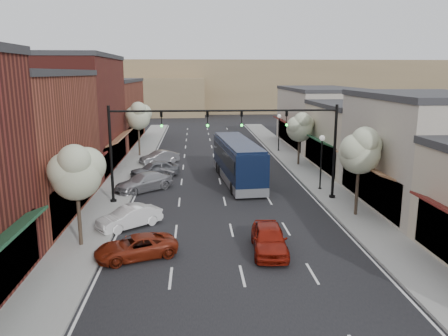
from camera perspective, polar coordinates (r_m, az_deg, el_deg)
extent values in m
plane|color=black|center=(24.45, 1.37, -9.76)|extent=(160.00, 160.00, 0.00)
cube|color=gray|center=(42.52, -12.28, -0.33)|extent=(2.80, 73.00, 0.15)
cube|color=gray|center=(43.34, 10.25, 0.00)|extent=(2.80, 73.00, 0.15)
cube|color=gray|center=(42.34, -10.41, -0.30)|extent=(0.25, 73.00, 0.17)
cube|color=gray|center=(43.03, 8.45, -0.03)|extent=(0.25, 73.00, 0.17)
cube|color=brown|center=(31.40, -26.69, 2.42)|extent=(9.00, 14.00, 9.00)
cube|color=black|center=(30.61, -18.90, -2.71)|extent=(0.60, 11.90, 2.60)
cube|color=#501612|center=(30.07, -17.62, 0.06)|extent=(1.07, 9.80, 0.49)
cube|color=maroon|center=(44.44, -19.91, 6.52)|extent=(9.00, 14.00, 10.50)
cube|color=#2D2D30|center=(44.29, -20.43, 13.54)|extent=(9.20, 14.10, 0.40)
cube|color=black|center=(43.96, -14.29, 2.01)|extent=(0.60, 11.90, 2.60)
cube|color=#8F6341|center=(43.58, -13.36, 3.97)|extent=(1.07, 9.80, 0.49)
cube|color=brown|center=(60.03, -15.68, 6.93)|extent=(9.00, 18.00, 8.00)
cube|color=#2D2D30|center=(59.82, -15.92, 10.94)|extent=(9.20, 18.10, 0.40)
cube|color=black|center=(59.58, -11.58, 4.78)|extent=(0.60, 15.30, 2.60)
cube|color=#194027|center=(59.31, -10.87, 6.23)|extent=(1.07, 12.60, 0.49)
cube|color=#ABA192|center=(33.13, 24.90, 1.73)|extent=(8.00, 12.00, 7.50)
cube|color=#2D2D30|center=(32.71, 25.53, 8.54)|extent=(8.20, 12.10, 0.40)
cube|color=black|center=(31.96, 18.72, -2.07)|extent=(0.60, 10.20, 2.60)
cube|color=#8F6341|center=(31.34, 17.56, 0.55)|extent=(1.07, 8.40, 0.49)
cube|color=#B3A48F|center=(43.99, 17.41, 3.69)|extent=(8.00, 12.00, 6.00)
cube|color=#2D2D30|center=(43.66, 17.68, 7.84)|extent=(8.20, 12.10, 0.40)
cube|color=black|center=(43.02, 12.69, 1.88)|extent=(0.60, 10.20, 2.60)
cube|color=#194027|center=(42.56, 11.75, 3.85)|extent=(1.07, 8.40, 0.49)
cube|color=#ABA192|center=(57.11, 12.41, 6.34)|extent=(8.00, 16.00, 7.00)
cube|color=#2D2D30|center=(56.85, 12.58, 10.05)|extent=(8.20, 16.10, 0.40)
cube|color=black|center=(56.41, 8.70, 4.47)|extent=(0.60, 13.60, 2.60)
cube|color=#501612|center=(56.06, 7.95, 5.99)|extent=(1.07, 11.20, 0.49)
cube|color=#7A6647|center=(112.62, -2.83, 10.72)|extent=(120.00, 30.00, 12.00)
cube|color=#7A6647|center=(103.26, -16.87, 8.95)|extent=(50.00, 20.00, 8.00)
cylinder|color=black|center=(33.43, 13.92, -3.73)|extent=(0.44, 0.44, 0.30)
cylinder|color=black|center=(32.68, 14.22, 1.93)|extent=(0.20, 0.20, 7.00)
cylinder|color=black|center=(31.26, 7.47, 7.48)|extent=(8.00, 0.14, 0.14)
imported|color=black|center=(31.40, 8.16, 6.38)|extent=(0.18, 0.46, 1.10)
sphere|color=#19E533|center=(31.33, 8.18, 5.59)|extent=(0.18, 0.18, 0.18)
imported|color=black|center=(30.89, 2.31, 6.40)|extent=(0.18, 0.46, 1.10)
sphere|color=#19E533|center=(30.82, 2.33, 5.60)|extent=(0.18, 0.18, 0.18)
cylinder|color=black|center=(32.41, -14.23, -4.26)|extent=(0.44, 0.44, 0.30)
cylinder|color=black|center=(31.63, -14.54, 1.57)|extent=(0.20, 0.20, 7.00)
cylinder|color=black|center=(30.72, -7.45, 7.39)|extent=(8.00, 0.14, 0.14)
imported|color=black|center=(30.80, -8.17, 6.26)|extent=(0.18, 0.46, 1.10)
sphere|color=#19E533|center=(30.73, -8.16, 5.46)|extent=(0.18, 0.18, 0.18)
imported|color=black|center=(30.73, -2.17, 6.37)|extent=(0.18, 0.46, 1.10)
sphere|color=#19E533|center=(30.66, -2.16, 5.56)|extent=(0.18, 0.18, 0.18)
cylinder|color=#47382B|center=(29.45, 16.98, -2.64)|extent=(0.20, 0.20, 3.71)
sphere|color=#B0BF93|center=(28.95, 17.27, 1.80)|extent=(2.60, 2.60, 2.60)
sphere|color=#B0BF93|center=(29.33, 18.03, 2.80)|extent=(2.00, 2.00, 2.00)
sphere|color=#B0BF93|center=(28.48, 16.77, 2.37)|extent=(1.90, 1.90, 1.90)
sphere|color=#B0BF93|center=(28.38, 17.93, 3.45)|extent=(1.70, 1.70, 1.70)
cylinder|color=#47382B|center=(44.45, 9.74, 2.41)|extent=(0.20, 0.20, 3.33)
sphere|color=#B0BF93|center=(44.14, 9.84, 5.07)|extent=(2.60, 2.60, 2.60)
sphere|color=#B0BF93|center=(44.50, 10.40, 5.65)|extent=(2.00, 2.00, 2.00)
sphere|color=#B0BF93|center=(43.72, 9.44, 5.43)|extent=(1.90, 1.90, 1.90)
sphere|color=#B0BF93|center=(43.59, 10.16, 6.07)|extent=(1.70, 1.70, 1.70)
cylinder|color=#47382B|center=(24.54, -18.39, -5.95)|extent=(0.20, 0.20, 3.52)
sphere|color=#B0BF93|center=(23.97, -18.75, -0.95)|extent=(2.60, 2.60, 2.60)
sphere|color=#B0BF93|center=(24.04, -17.49, 0.25)|extent=(2.00, 2.00, 2.00)
sphere|color=#B0BF93|center=(23.72, -19.92, -0.35)|extent=(1.90, 1.90, 1.90)
sphere|color=#B0BF93|center=(23.29, -18.97, 0.88)|extent=(1.70, 1.70, 1.70)
cylinder|color=#47382B|center=(49.48, -11.03, 3.67)|extent=(0.20, 0.20, 3.84)
sphere|color=#B0BF93|center=(49.19, -11.15, 6.43)|extent=(2.60, 2.60, 2.60)
sphere|color=#B0BF93|center=(49.38, -10.55, 7.04)|extent=(2.00, 2.00, 2.00)
sphere|color=#B0BF93|center=(48.91, -11.68, 6.80)|extent=(1.90, 1.90, 1.90)
sphere|color=#B0BF93|center=(48.59, -11.15, 7.50)|extent=(1.70, 1.70, 1.70)
cylinder|color=black|center=(35.68, 12.40, -2.72)|extent=(0.28, 0.28, 0.20)
cylinder|color=black|center=(35.24, 12.54, 0.27)|extent=(0.12, 0.12, 4.00)
sphere|color=white|center=(34.86, 12.71, 3.84)|extent=(0.44, 0.44, 0.44)
cylinder|color=black|center=(52.31, 7.12, 2.24)|extent=(0.28, 0.28, 0.20)
cylinder|color=black|center=(52.01, 7.18, 4.30)|extent=(0.12, 0.12, 4.00)
sphere|color=white|center=(51.75, 7.24, 6.74)|extent=(0.44, 0.44, 0.44)
cube|color=black|center=(37.30, 1.80, 1.09)|extent=(3.59, 11.81, 2.94)
cube|color=#595B60|center=(37.60, 1.78, -0.98)|extent=(3.61, 11.83, 0.68)
cube|color=black|center=(37.23, 1.80, 1.70)|extent=(3.56, 10.89, 1.07)
cube|color=black|center=(37.04, 1.81, 3.40)|extent=(3.34, 11.33, 0.24)
cube|color=black|center=(31.66, 3.78, 0.14)|extent=(2.01, 0.27, 1.16)
cylinder|color=black|center=(33.52, 1.18, -2.69)|extent=(0.40, 1.03, 1.01)
cylinder|color=black|center=(34.00, 4.98, -2.52)|extent=(0.40, 1.03, 1.01)
cylinder|color=black|center=(40.96, -0.76, 0.09)|extent=(0.40, 1.03, 1.01)
cylinder|color=black|center=(41.34, 2.37, 0.20)|extent=(0.40, 1.03, 1.01)
cylinder|color=black|center=(39.65, -0.48, -0.32)|extent=(0.40, 1.03, 1.01)
cylinder|color=black|center=(40.05, 2.76, -0.20)|extent=(0.40, 1.03, 1.01)
imported|color=maroon|center=(23.14, 5.92, -9.16)|extent=(2.04, 4.45, 1.48)
imported|color=maroon|center=(22.85, -11.44, -10.09)|extent=(4.54, 3.23, 1.15)
imported|color=white|center=(27.14, -12.26, -6.29)|extent=(3.99, 3.55, 1.31)
imported|color=#9C9CA1|center=(35.15, -10.44, -1.83)|extent=(5.06, 4.67, 1.43)
imported|color=slate|center=(39.45, -9.03, -0.18)|extent=(4.69, 3.52, 1.49)
imported|color=#95969A|center=(45.34, -8.43, 1.38)|extent=(4.20, 3.43, 1.35)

